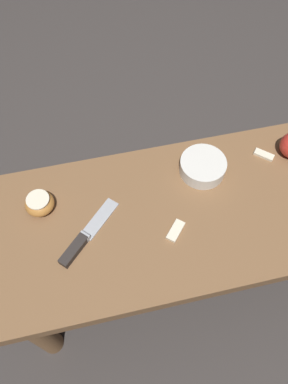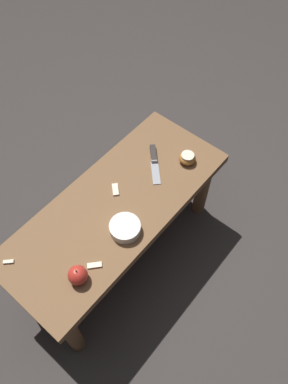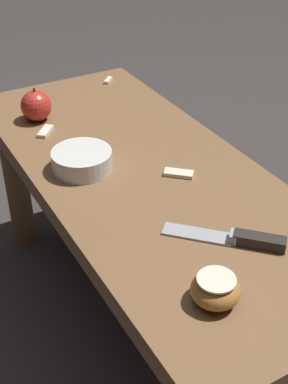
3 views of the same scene
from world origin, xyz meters
name	(u,v)px [view 3 (image 3 of 3)]	position (x,y,z in m)	size (l,w,h in m)	color
ground_plane	(145,322)	(0.00, 0.00, 0.00)	(8.00, 8.00, 0.00)	#383330
wooden_bench	(145,203)	(0.00, 0.00, 0.36)	(1.00, 0.42, 0.44)	brown
knife	(241,239)	(-0.27, -0.03, 0.44)	(0.16, 0.16, 0.02)	#9EA0A5
apple_whole	(36,106)	(0.31, 0.11, 0.47)	(0.07, 0.07, 0.08)	red
apple_cut	(215,290)	(-0.36, 0.09, 0.46)	(0.07, 0.07, 0.04)	#B27233
apple_slice_near_knife	(108,80)	(0.43, -0.13, 0.44)	(0.04, 0.04, 0.01)	beige
apple_slice_center	(179,173)	(-0.05, -0.05, 0.44)	(0.06, 0.06, 0.01)	beige
apple_slice_near_bowl	(45,131)	(0.24, 0.12, 0.44)	(0.05, 0.05, 0.01)	beige
bowl	(82,160)	(0.06, 0.11, 0.46)	(0.12, 0.12, 0.04)	silver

